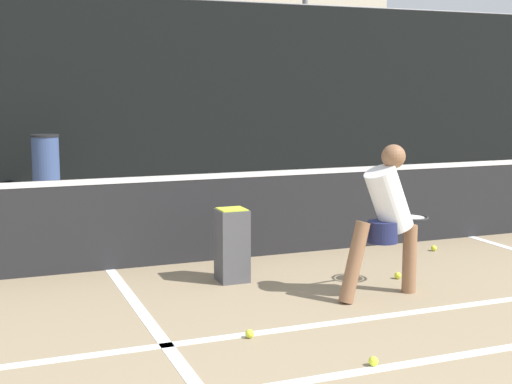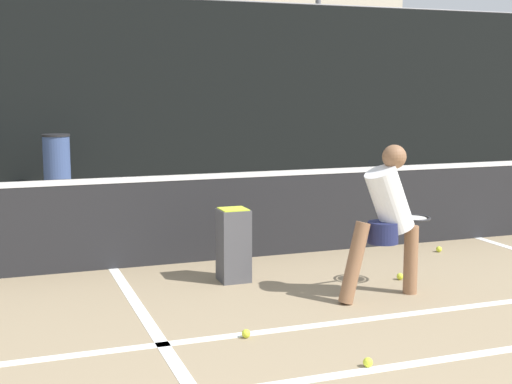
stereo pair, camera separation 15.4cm
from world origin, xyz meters
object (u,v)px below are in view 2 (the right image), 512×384
Objects in this scene: trash_bin at (57,160)px; parked_car at (84,139)px; ball_hopper at (234,243)px; player_practicing at (388,215)px.

parked_car is (0.94, 3.82, 0.12)m from trash_bin.
trash_bin is at bearing -103.85° from parked_car.
trash_bin is 0.22× the size of parked_car.
parked_car is (-0.11, 11.42, 0.24)m from ball_hopper.
player_practicing is at bearing -41.29° from ball_hopper.
ball_hopper is (-1.11, 0.98, -0.37)m from player_practicing.
ball_hopper is 0.16× the size of parked_car.
trash_bin is at bearing 96.69° from player_practicing.
parked_car is at bearing 76.15° from trash_bin.
player_practicing is at bearing -75.86° from trash_bin.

